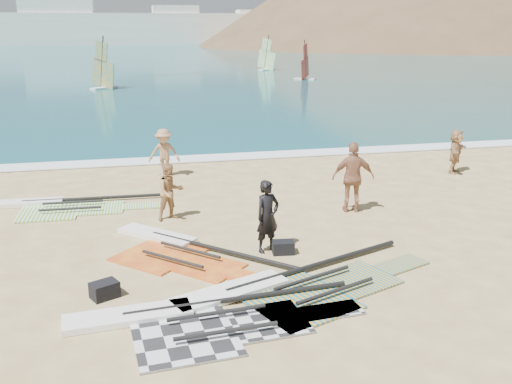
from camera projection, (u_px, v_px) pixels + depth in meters
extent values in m
plane|color=#D0BA7A|center=(347.00, 292.00, 11.40)|extent=(300.00, 300.00, 0.00)
cube|color=#0D535D|center=(141.00, 47.00, 134.91)|extent=(300.00, 240.00, 0.06)
cube|color=white|center=(234.00, 158.00, 22.91)|extent=(300.00, 1.20, 0.04)
cube|color=white|center=(59.00, 29.00, 146.39)|extent=(160.00, 8.00, 8.00)
cube|color=white|center=(58.00, 21.00, 145.82)|extent=(18.00, 7.00, 12.00)
cube|color=white|center=(176.00, 25.00, 152.45)|extent=(12.00, 7.00, 10.00)
cube|color=white|center=(266.00, 27.00, 157.89)|extent=(16.00, 7.00, 9.00)
cube|color=white|center=(335.00, 23.00, 161.84)|extent=(10.00, 7.00, 11.00)
cone|color=brown|center=(467.00, 45.00, 151.03)|extent=(143.00, 143.00, 45.00)
cube|color=#272729|center=(184.00, 335.00, 9.78)|extent=(1.87, 2.05, 0.04)
cube|color=#272729|center=(268.00, 321.00, 10.22)|extent=(1.44, 1.35, 0.04)
cube|color=#272729|center=(331.00, 311.00, 10.58)|extent=(1.19, 0.67, 0.04)
cylinder|color=black|center=(240.00, 298.00, 10.90)|extent=(4.39, 0.47, 0.11)
cylinder|color=black|center=(217.00, 313.00, 10.24)|extent=(1.81, 0.23, 0.08)
cylinder|color=black|center=(226.00, 331.00, 9.63)|extent=(1.81, 0.23, 0.08)
cube|color=white|center=(128.00, 317.00, 10.31)|extent=(2.34, 0.81, 0.12)
cube|color=#5BB41A|center=(49.00, 211.00, 16.26)|extent=(1.67, 1.84, 0.04)
cube|color=#5BB41A|center=(101.00, 208.00, 16.51)|extent=(1.29, 1.21, 0.04)
cube|color=#5BB41A|center=(142.00, 206.00, 16.72)|extent=(1.09, 0.57, 0.04)
cylinder|color=black|center=(94.00, 198.00, 17.20)|extent=(4.11, 0.25, 0.10)
cylinder|color=black|center=(73.00, 202.00, 16.62)|extent=(1.70, 0.13, 0.07)
cylinder|color=black|center=(70.00, 209.00, 16.03)|extent=(1.70, 0.13, 0.07)
cube|color=white|center=(25.00, 203.00, 16.86)|extent=(2.16, 0.66, 0.12)
cube|color=gold|center=(296.00, 300.00, 11.03)|extent=(2.45, 2.56, 0.04)
cube|color=gold|center=(357.00, 279.00, 11.91)|extent=(1.81, 1.75, 0.04)
cube|color=gold|center=(400.00, 265.00, 12.62)|extent=(1.36, 1.01, 0.04)
cylinder|color=black|center=(317.00, 265.00, 12.44)|extent=(4.39, 1.82, 0.11)
cylinder|color=black|center=(312.00, 278.00, 11.66)|extent=(1.83, 0.78, 0.08)
cylinder|color=black|center=(336.00, 291.00, 11.09)|extent=(1.83, 0.78, 0.08)
cube|color=white|center=(231.00, 292.00, 11.25)|extent=(2.51, 1.51, 0.12)
cube|color=red|center=(160.00, 254.00, 13.21)|extent=(2.41, 2.41, 0.04)
cube|color=red|center=(210.00, 268.00, 12.48)|extent=(1.71, 1.71, 0.04)
cube|color=red|center=(255.00, 280.00, 11.89)|extent=(1.14, 1.14, 0.04)
cylinder|color=black|center=(221.00, 250.00, 13.25)|extent=(3.01, 2.96, 0.10)
cylinder|color=black|center=(190.00, 250.00, 13.10)|extent=(1.26, 1.25, 0.07)
cylinder|color=black|center=(172.00, 259.00, 12.59)|extent=(1.26, 1.25, 0.07)
cube|color=white|center=(157.00, 236.00, 14.26)|extent=(1.94, 1.93, 0.12)
cube|color=black|center=(105.00, 290.00, 11.11)|extent=(0.62, 0.56, 0.32)
cube|color=black|center=(283.00, 247.00, 13.28)|extent=(0.53, 0.40, 0.30)
imported|color=black|center=(268.00, 216.00, 13.22)|extent=(0.74, 0.63, 1.72)
imported|color=#AB7C4E|center=(170.00, 192.00, 15.43)|extent=(0.91, 0.80, 1.56)
imported|color=#A27756|center=(164.00, 153.00, 19.82)|extent=(1.20, 0.85, 1.69)
imported|color=#9D664A|center=(353.00, 177.00, 16.03)|extent=(1.26, 0.73, 2.01)
imported|color=tan|center=(456.00, 151.00, 20.36)|extent=(1.33, 1.38, 1.57)
cube|color=white|center=(104.00, 88.00, 47.28)|extent=(2.23, 2.09, 0.14)
cube|color=orange|center=(103.00, 74.00, 46.96)|extent=(1.97, 2.21, 2.58)
cube|color=orange|center=(101.00, 52.00, 46.46)|extent=(1.13, 1.26, 1.79)
cylinder|color=black|center=(102.00, 61.00, 46.68)|extent=(0.62, 0.68, 4.10)
cube|color=white|center=(305.00, 79.00, 55.28)|extent=(2.06, 1.68, 0.12)
cube|color=red|center=(305.00, 68.00, 54.99)|extent=(1.50, 2.14, 2.27)
cube|color=red|center=(305.00, 51.00, 54.55)|extent=(0.86, 1.22, 1.58)
cylinder|color=black|center=(305.00, 59.00, 54.75)|extent=(0.48, 0.64, 3.61)
cube|color=white|center=(266.00, 70.00, 66.64)|extent=(2.15, 1.87, 0.13)
cube|color=#6DB429|center=(266.00, 60.00, 66.33)|extent=(1.72, 2.18, 2.42)
cube|color=#6DB429|center=(267.00, 45.00, 65.86)|extent=(0.99, 1.24, 1.68)
cylinder|color=black|center=(267.00, 52.00, 66.07)|extent=(0.54, 0.66, 3.84)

